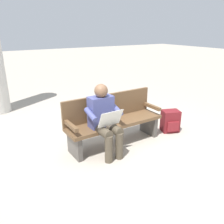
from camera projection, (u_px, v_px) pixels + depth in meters
The scene contains 4 objects.
ground_plane at pixel (115, 144), 4.25m from camera, with size 40.00×40.00×0.00m, color #A89E8E.
bench_near at pixel (113, 119), 4.14m from camera, with size 1.81×0.53×0.90m.
person_seated at pixel (104, 118), 3.74m from camera, with size 0.58×0.58×1.18m.
backpack at pixel (170, 121), 4.69m from camera, with size 0.40×0.37×0.44m.
Camera 1 is at (2.03, 3.19, 2.02)m, focal length 36.91 mm.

